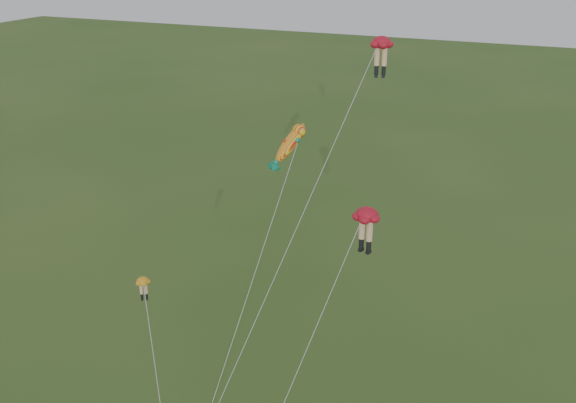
% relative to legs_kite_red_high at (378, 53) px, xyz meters
% --- Properties ---
extents(legs_kite_red_high, '(6.60, 13.71, 21.06)m').
position_rel_legs_kite_red_high_xyz_m(legs_kite_red_high, '(0.00, 0.00, 0.00)').
color(legs_kite_red_high, '#B01223').
rests_on(legs_kite_red_high, ground).
extents(legs_kite_red_mid, '(4.19, 9.79, 12.89)m').
position_rel_legs_kite_red_high_xyz_m(legs_kite_red_mid, '(1.19, -5.21, -7.97)').
color(legs_kite_red_mid, '#B01223').
rests_on(legs_kite_red_mid, ground).
extents(legs_kite_yellow, '(3.79, 4.15, 9.23)m').
position_rel_legs_kite_red_high_xyz_m(legs_kite_yellow, '(-9.28, -10.98, -11.81)').
color(legs_kite_yellow, orange).
rests_on(legs_kite_yellow, ground).
extents(fish_kite, '(2.30, 11.88, 15.90)m').
position_rel_legs_kite_red_high_xyz_m(fish_kite, '(-4.89, -1.14, -5.67)').
color(fish_kite, yellow).
rests_on(fish_kite, ground).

